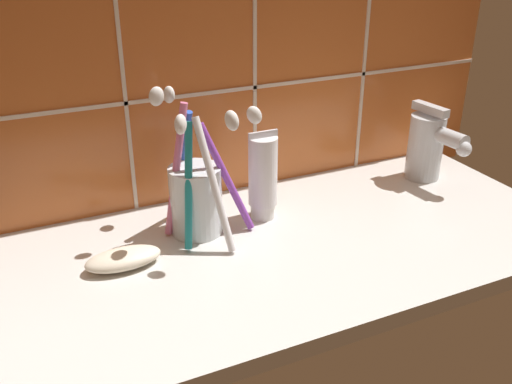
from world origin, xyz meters
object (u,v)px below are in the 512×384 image
at_px(toothbrush_cup, 196,192).
at_px(toothpaste_tube, 263,176).
at_px(sink_faucet, 429,145).
at_px(soap_bar, 123,259).

height_order(toothbrush_cup, toothpaste_tube, toothbrush_cup).
bearing_deg(toothbrush_cup, toothpaste_tube, 1.35).
relative_size(sink_faucet, soap_bar, 1.32).
height_order(toothbrush_cup, soap_bar, toothbrush_cup).
bearing_deg(soap_bar, sink_faucet, 6.21).
bearing_deg(sink_faucet, soap_bar, -90.71).
bearing_deg(soap_bar, toothpaste_tube, 12.37).
xyz_separation_m(toothpaste_tube, sink_faucet, (0.27, 0.01, -0.00)).
xyz_separation_m(sink_faucet, soap_bar, (-0.47, -0.05, -0.04)).
bearing_deg(soap_bar, toothbrush_cup, 21.40).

